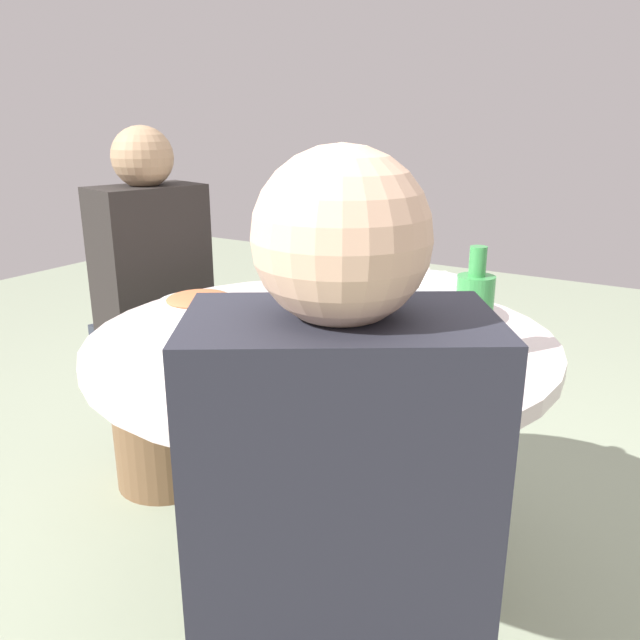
{
  "coord_description": "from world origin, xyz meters",
  "views": [
    {
      "loc": [
        1.23,
        0.75,
        1.24
      ],
      "look_at": [
        0.01,
        0.0,
        0.79
      ],
      "focal_mm": 35.89,
      "sensor_mm": 36.0,
      "label": 1
    }
  ],
  "objects_px": {
    "diner_left": "(339,524)",
    "tea_cup_far": "(309,390)",
    "green_bottle": "(474,313)",
    "dish_greens": "(384,357)",
    "diner_right": "(151,268)",
    "stool_for_diner_right": "(164,421)",
    "tea_cup_near": "(417,281)",
    "round_dining_table": "(321,402)",
    "dish_shrimp": "(308,293)",
    "soup_bowl": "(207,342)",
    "dish_tofu_braise": "(200,302)",
    "rice_bowl": "(413,300)"
  },
  "relations": [
    {
      "from": "dish_greens",
      "to": "stool_for_diner_right",
      "type": "height_order",
      "value": "dish_greens"
    },
    {
      "from": "tea_cup_far",
      "to": "diner_left",
      "type": "xyz_separation_m",
      "value": [
        0.3,
        0.23,
        -0.01
      ]
    },
    {
      "from": "green_bottle",
      "to": "stool_for_diner_right",
      "type": "bearing_deg",
      "value": -98.34
    },
    {
      "from": "tea_cup_far",
      "to": "green_bottle",
      "type": "bearing_deg",
      "value": 158.75
    },
    {
      "from": "diner_left",
      "to": "tea_cup_far",
      "type": "bearing_deg",
      "value": -142.09
    },
    {
      "from": "tea_cup_near",
      "to": "diner_right",
      "type": "distance_m",
      "value": 0.85
    },
    {
      "from": "stool_for_diner_right",
      "to": "tea_cup_near",
      "type": "bearing_deg",
      "value": 107.24
    },
    {
      "from": "diner_left",
      "to": "dish_shrimp",
      "type": "bearing_deg",
      "value": -145.56
    },
    {
      "from": "round_dining_table",
      "to": "tea_cup_near",
      "type": "xyz_separation_m",
      "value": [
        -0.46,
        0.05,
        0.22
      ]
    },
    {
      "from": "rice_bowl",
      "to": "dish_greens",
      "type": "height_order",
      "value": "rice_bowl"
    },
    {
      "from": "dish_greens",
      "to": "diner_right",
      "type": "height_order",
      "value": "diner_right"
    },
    {
      "from": "tea_cup_near",
      "to": "diner_right",
      "type": "bearing_deg",
      "value": -72.76
    },
    {
      "from": "tea_cup_far",
      "to": "stool_for_diner_right",
      "type": "distance_m",
      "value": 1.25
    },
    {
      "from": "diner_left",
      "to": "diner_right",
      "type": "relative_size",
      "value": 1.0
    },
    {
      "from": "rice_bowl",
      "to": "dish_shrimp",
      "type": "height_order",
      "value": "rice_bowl"
    },
    {
      "from": "green_bottle",
      "to": "stool_for_diner_right",
      "type": "distance_m",
      "value": 1.29
    },
    {
      "from": "dish_tofu_braise",
      "to": "diner_left",
      "type": "bearing_deg",
      "value": 50.7
    },
    {
      "from": "soup_bowl",
      "to": "dish_greens",
      "type": "relative_size",
      "value": 1.32
    },
    {
      "from": "diner_right",
      "to": "diner_left",
      "type": "bearing_deg",
      "value": 54.11
    },
    {
      "from": "green_bottle",
      "to": "diner_right",
      "type": "height_order",
      "value": "diner_right"
    },
    {
      "from": "green_bottle",
      "to": "tea_cup_near",
      "type": "distance_m",
      "value": 0.52
    },
    {
      "from": "tea_cup_far",
      "to": "diner_right",
      "type": "height_order",
      "value": "diner_right"
    },
    {
      "from": "green_bottle",
      "to": "diner_left",
      "type": "xyz_separation_m",
      "value": [
        0.7,
        0.07,
        -0.07
      ]
    },
    {
      "from": "round_dining_table",
      "to": "dish_tofu_braise",
      "type": "xyz_separation_m",
      "value": [
        -0.01,
        -0.39,
        0.2
      ]
    },
    {
      "from": "rice_bowl",
      "to": "dish_tofu_braise",
      "type": "bearing_deg",
      "value": -66.93
    },
    {
      "from": "rice_bowl",
      "to": "tea_cup_near",
      "type": "distance_m",
      "value": 0.25
    },
    {
      "from": "dish_shrimp",
      "to": "tea_cup_near",
      "type": "height_order",
      "value": "tea_cup_near"
    },
    {
      "from": "dish_shrimp",
      "to": "diner_right",
      "type": "xyz_separation_m",
      "value": [
        0.04,
        -0.58,
        0.01
      ]
    },
    {
      "from": "round_dining_table",
      "to": "tea_cup_near",
      "type": "height_order",
      "value": "tea_cup_near"
    },
    {
      "from": "soup_bowl",
      "to": "stool_for_diner_right",
      "type": "xyz_separation_m",
      "value": [
        -0.46,
        -0.64,
        -0.55
      ]
    },
    {
      "from": "dish_tofu_braise",
      "to": "diner_right",
      "type": "xyz_separation_m",
      "value": [
        -0.2,
        -0.38,
        0.01
      ]
    },
    {
      "from": "green_bottle",
      "to": "stool_for_diner_right",
      "type": "xyz_separation_m",
      "value": [
        -0.16,
        -1.12,
        -0.62
      ]
    },
    {
      "from": "dish_tofu_braise",
      "to": "tea_cup_far",
      "type": "bearing_deg",
      "value": 57.63
    },
    {
      "from": "rice_bowl",
      "to": "stool_for_diner_right",
      "type": "xyz_separation_m",
      "value": [
        0.02,
        -0.9,
        -0.57
      ]
    },
    {
      "from": "round_dining_table",
      "to": "diner_left",
      "type": "relative_size",
      "value": 1.45
    },
    {
      "from": "dish_tofu_braise",
      "to": "tea_cup_near",
      "type": "relative_size",
      "value": 2.95
    },
    {
      "from": "diner_left",
      "to": "tea_cup_near",
      "type": "bearing_deg",
      "value": -161.22
    },
    {
      "from": "soup_bowl",
      "to": "green_bottle",
      "type": "distance_m",
      "value": 0.57
    },
    {
      "from": "dish_greens",
      "to": "stool_for_diner_right",
      "type": "distance_m",
      "value": 1.17
    },
    {
      "from": "round_dining_table",
      "to": "green_bottle",
      "type": "bearing_deg",
      "value": 96.82
    },
    {
      "from": "stool_for_diner_right",
      "to": "diner_left",
      "type": "bearing_deg",
      "value": 54.11
    },
    {
      "from": "green_bottle",
      "to": "dish_greens",
      "type": "bearing_deg",
      "value": -41.15
    },
    {
      "from": "round_dining_table",
      "to": "soup_bowl",
      "type": "relative_size",
      "value": 4.05
    },
    {
      "from": "dish_tofu_braise",
      "to": "green_bottle",
      "type": "relative_size",
      "value": 0.92
    },
    {
      "from": "dish_greens",
      "to": "tea_cup_far",
      "type": "distance_m",
      "value": 0.25
    },
    {
      "from": "dish_greens",
      "to": "diner_left",
      "type": "height_order",
      "value": "diner_left"
    },
    {
      "from": "diner_left",
      "to": "green_bottle",
      "type": "bearing_deg",
      "value": -174.0
    },
    {
      "from": "dish_shrimp",
      "to": "tea_cup_near",
      "type": "bearing_deg",
      "value": 132.33
    },
    {
      "from": "round_dining_table",
      "to": "dish_shrimp",
      "type": "relative_size",
      "value": 5.79
    },
    {
      "from": "green_bottle",
      "to": "tea_cup_far",
      "type": "distance_m",
      "value": 0.44
    }
  ]
}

